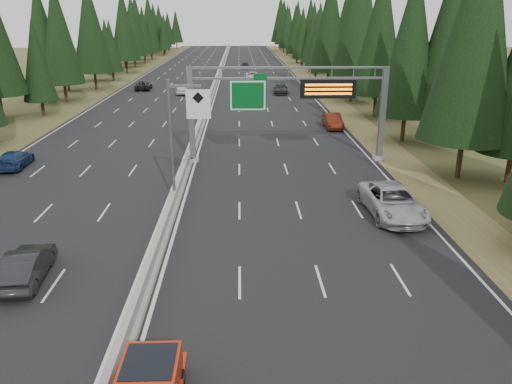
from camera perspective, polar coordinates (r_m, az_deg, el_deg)
The scene contains 18 objects.
road at distance 86.76m, azimuth -4.81°, elevation 11.68°, with size 32.00×260.00×0.08m, color black.
shoulder_right at distance 87.69m, azimuth 7.13°, elevation 11.67°, with size 3.60×260.00×0.06m, color olive.
shoulder_left at distance 89.43m, azimuth -16.50°, elevation 11.19°, with size 3.60×260.00×0.06m, color #40431F.
median_barrier at distance 86.71m, azimuth -4.82°, elevation 11.92°, with size 0.70×260.00×0.85m.
sign_gantry at distance 41.50m, azimuth 4.56°, elevation 10.50°, with size 16.75×0.98×7.80m.
hov_sign_pole at distance 31.83m, azimuth -8.66°, elevation 6.60°, with size 2.80×0.50×8.00m.
tree_row_right at distance 73.02m, azimuth 12.62°, elevation 17.46°, with size 12.23×245.14×18.92m.
tree_row_left at distance 82.72m, azimuth -21.43°, elevation 16.36°, with size 11.61×241.93×18.74m.
silver_minivan at distance 31.66m, azimuth 15.33°, elevation -1.04°, with size 2.97×6.44×1.79m, color #AFAEB3.
car_ahead_green at distance 72.74m, azimuth -1.85°, elevation 10.80°, with size 1.57×3.89×1.33m, color #166229.
car_ahead_dkred at distance 55.70m, azimuth 8.77°, elevation 8.03°, with size 1.67×4.78×1.58m, color #591A0C.
car_ahead_dkgrey at distance 80.60m, azimuth 2.83°, elevation 11.71°, with size 2.15×5.30×1.54m, color black.
car_ahead_white at distance 98.33m, azimuth -0.42°, elevation 13.12°, with size 2.49×5.40×1.50m, color silver.
car_ahead_far at distance 120.50m, azimuth -1.30°, elevation 14.27°, with size 1.70×4.22×1.44m, color black.
car_onc_near at distance 25.53m, azimuth -24.79°, elevation -7.64°, with size 1.59×4.57×1.50m, color black.
car_onc_blue at distance 44.89m, azimuth -25.88°, elevation 3.41°, with size 1.93×4.75×1.38m, color navy.
car_onc_white at distance 80.75m, azimuth -8.47°, elevation 11.53°, with size 1.79×4.44×1.51m, color white.
car_onc_far at distance 86.91m, azimuth -12.73°, elevation 11.80°, with size 2.38×5.16×1.43m, color black.
Camera 1 is at (4.35, -5.86, 11.69)m, focal length 35.00 mm.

